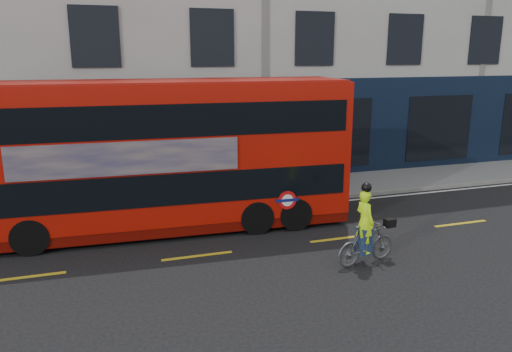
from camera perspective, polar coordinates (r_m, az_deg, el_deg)
name	(u,v)px	position (r m, az deg, el deg)	size (l,w,h in m)	color
ground	(368,259)	(12.82, 12.73, -9.26)	(120.00, 120.00, 0.00)	black
pavement	(277,190)	(18.36, 2.47, -1.64)	(60.00, 3.00, 0.12)	slate
kerb	(293,201)	(17.02, 4.22, -2.90)	(60.00, 0.12, 0.13)	slate
road_edge_line	(296,206)	(16.77, 4.60, -3.38)	(58.00, 0.10, 0.01)	silver
lane_dashes	(340,238)	(14.03, 9.62, -7.04)	(58.00, 0.12, 0.01)	gold
bus	(163,155)	(14.26, -10.58, 2.36)	(10.65, 2.92, 4.25)	#AB1006
cyclist	(366,237)	(12.32, 12.47, -6.83)	(1.73, 0.76, 2.04)	#4E5254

